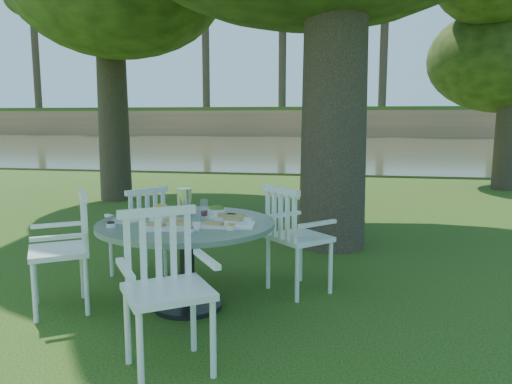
% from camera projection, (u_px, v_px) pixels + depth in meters
% --- Properties ---
extents(ground, '(140.00, 140.00, 0.00)m').
position_uv_depth(ground, '(252.00, 283.00, 4.76)').
color(ground, '#1C3A0C').
rests_on(ground, ground).
extents(table, '(1.43, 1.43, 0.73)m').
position_uv_depth(table, '(187.00, 238.00, 4.05)').
color(table, black).
rests_on(table, ground).
extents(chair_ne, '(0.67, 0.67, 0.96)m').
position_uv_depth(chair_ne, '(291.00, 231.00, 4.41)').
color(chair_ne, white).
rests_on(chair_ne, ground).
extents(chair_nw, '(0.61, 0.61, 0.90)m').
position_uv_depth(chair_nw, '(142.00, 226.00, 4.83)').
color(chair_nw, white).
rests_on(chair_nw, ground).
extents(chair_sw, '(0.64, 0.65, 0.96)m').
position_uv_depth(chair_sw, '(70.00, 242.00, 4.06)').
color(chair_sw, white).
rests_on(chair_sw, ground).
extents(chair_se, '(0.68, 0.67, 0.99)m').
position_uv_depth(chair_se, '(164.00, 276.00, 3.12)').
color(chair_se, white).
rests_on(chair_se, ground).
extents(tableware, '(1.19, 0.83, 0.24)m').
position_uv_depth(tableware, '(185.00, 215.00, 4.08)').
color(tableware, white).
rests_on(tableware, table).
extents(river, '(100.00, 28.00, 0.12)m').
position_uv_depth(river, '(333.00, 147.00, 27.13)').
color(river, '#3A3D24').
rests_on(river, ground).
extents(far_bank, '(100.00, 18.00, 15.20)m').
position_uv_depth(far_bank, '(345.00, 53.00, 43.63)').
color(far_bank, '#946945').
rests_on(far_bank, ground).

